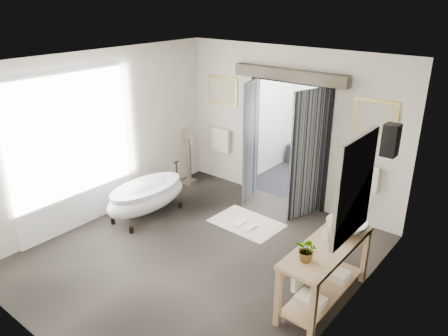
{
  "coord_description": "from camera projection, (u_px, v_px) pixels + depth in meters",
  "views": [
    {
      "loc": [
        3.9,
        -4.22,
        3.77
      ],
      "look_at": [
        0.0,
        0.6,
        1.25
      ],
      "focal_mm": 35.0,
      "sensor_mm": 36.0,
      "label": 1
    }
  ],
  "objects": [
    {
      "name": "shower_room",
      "position": [
        324.0,
        136.0,
        9.26
      ],
      "size": [
        2.22,
        2.01,
        2.51
      ],
      "color": "black",
      "rests_on": "ground_plane"
    },
    {
      "name": "room_shell",
      "position": [
        189.0,
        142.0,
        5.96
      ],
      "size": [
        4.52,
        5.02,
        2.91
      ],
      "color": "beige",
      "rests_on": "ground_plane"
    },
    {
      "name": "vanity",
      "position": [
        323.0,
        268.0,
        5.53
      ],
      "size": [
        0.57,
        1.6,
        0.85
      ],
      "color": "tan",
      "rests_on": "ground_plane"
    },
    {
      "name": "plant",
      "position": [
        307.0,
        250.0,
        5.02
      ],
      "size": [
        0.27,
        0.23,
        0.3
      ],
      "primitive_type": "imported",
      "rotation": [
        0.0,
        0.0,
        0.01
      ],
      "color": "gray",
      "rests_on": "vanity"
    },
    {
      "name": "pedestal_mirror",
      "position": [
        189.0,
        160.0,
        9.01
      ],
      "size": [
        0.36,
        0.23,
        1.23
      ],
      "color": "brown",
      "rests_on": "ground_plane"
    },
    {
      "name": "back_wall_dressing",
      "position": [
        284.0,
        124.0,
        7.8
      ],
      "size": [
        3.82,
        0.79,
        2.52
      ],
      "color": "black",
      "rests_on": "ground_plane"
    },
    {
      "name": "clawfoot_tub",
      "position": [
        147.0,
        196.0,
        7.74
      ],
      "size": [
        0.74,
        1.66,
        0.81
      ],
      "color": "black",
      "rests_on": "ground_plane"
    },
    {
      "name": "slippers",
      "position": [
        245.0,
        225.0,
        7.48
      ],
      "size": [
        0.35,
        0.26,
        0.05
      ],
      "color": "white",
      "rests_on": "rug"
    },
    {
      "name": "ground_plane",
      "position": [
        200.0,
        254.0,
        6.73
      ],
      "size": [
        5.0,
        5.0,
        0.0
      ],
      "primitive_type": "plane",
      "color": "#463D35"
    },
    {
      "name": "soap_bottle_a",
      "position": [
        327.0,
        233.0,
        5.47
      ],
      "size": [
        0.09,
        0.09,
        0.19
      ],
      "primitive_type": "imported",
      "rotation": [
        0.0,
        0.0,
        0.05
      ],
      "color": "gray",
      "rests_on": "vanity"
    },
    {
      "name": "basin",
      "position": [
        346.0,
        227.0,
        5.62
      ],
      "size": [
        0.62,
        0.62,
        0.18
      ],
      "primitive_type": "imported",
      "rotation": [
        0.0,
        0.0,
        0.17
      ],
      "color": "white",
      "rests_on": "vanity"
    },
    {
      "name": "rug",
      "position": [
        247.0,
        223.0,
        7.61
      ],
      "size": [
        1.23,
        0.84,
        0.01
      ],
      "primitive_type": "cube",
      "rotation": [
        0.0,
        0.0,
        -0.03
      ],
      "color": "beige",
      "rests_on": "ground_plane"
    },
    {
      "name": "soap_bottle_b",
      "position": [
        343.0,
        220.0,
        5.8
      ],
      "size": [
        0.18,
        0.18,
        0.18
      ],
      "primitive_type": "imported",
      "rotation": [
        0.0,
        0.0,
        0.32
      ],
      "color": "gray",
      "rests_on": "vanity"
    }
  ]
}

